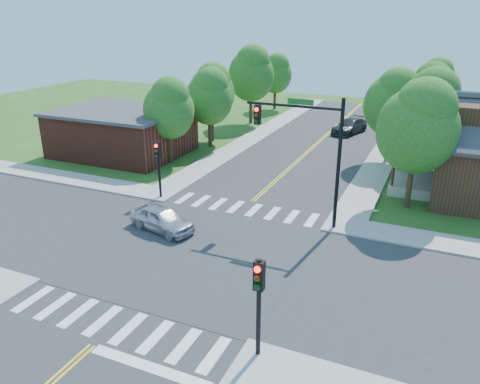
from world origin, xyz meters
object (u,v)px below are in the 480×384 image
at_px(signal_pole_se, 259,291).
at_px(car_silver, 162,219).
at_px(car_dgrey, 349,126).
at_px(signal_mast_ne, 308,140).
at_px(signal_pole_nw, 158,159).

relative_size(signal_pole_se, car_silver, 0.90).
bearing_deg(signal_pole_se, car_dgrey, 96.38).
bearing_deg(signal_mast_ne, car_dgrey, 95.28).
height_order(signal_mast_ne, car_dgrey, signal_mast_ne).
xyz_separation_m(signal_pole_se, signal_pole_nw, (-11.20, 11.20, 0.00)).
height_order(car_silver, car_dgrey, car_dgrey).
distance_m(signal_pole_nw, car_silver, 5.18).
height_order(signal_pole_nw, car_dgrey, signal_pole_nw).
distance_m(signal_pole_se, signal_pole_nw, 15.84).
distance_m(signal_pole_nw, car_dgrey, 23.67).
xyz_separation_m(signal_mast_ne, signal_pole_se, (1.69, -11.21, -2.19)).
bearing_deg(car_silver, signal_pole_nw, 48.18).
bearing_deg(signal_pole_se, signal_pole_nw, 135.00).
bearing_deg(signal_mast_ne, car_silver, -149.84).
distance_m(signal_mast_ne, car_silver, 8.94).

